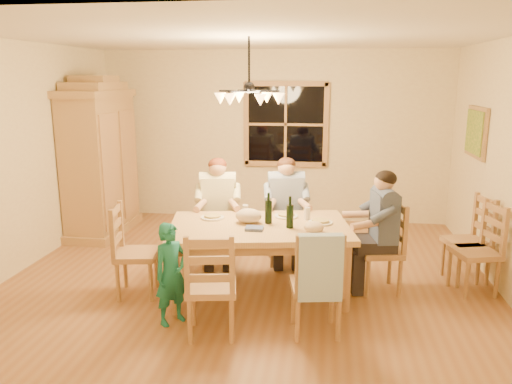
# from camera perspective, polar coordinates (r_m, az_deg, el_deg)

# --- Properties ---
(floor) EXTENTS (5.50, 5.50, 0.00)m
(floor) POSITION_cam_1_polar(r_m,az_deg,el_deg) (5.95, -0.73, -9.53)
(floor) COLOR #976137
(floor) RESTS_ON ground
(ceiling) EXTENTS (5.50, 5.00, 0.02)m
(ceiling) POSITION_cam_1_polar(r_m,az_deg,el_deg) (5.51, -0.81, 17.39)
(ceiling) COLOR white
(ceiling) RESTS_ON wall_back
(wall_back) EXTENTS (5.50, 0.02, 2.70)m
(wall_back) POSITION_cam_1_polar(r_m,az_deg,el_deg) (8.03, 1.98, 6.35)
(wall_back) COLOR beige
(wall_back) RESTS_ON floor
(wall_left) EXTENTS (0.02, 5.00, 2.70)m
(wall_left) POSITION_cam_1_polar(r_m,az_deg,el_deg) (6.58, -25.23, 3.64)
(wall_left) COLOR beige
(wall_left) RESTS_ON floor
(wall_right) EXTENTS (0.02, 5.00, 2.70)m
(wall_right) POSITION_cam_1_polar(r_m,az_deg,el_deg) (5.83, 27.06, 2.41)
(wall_right) COLOR beige
(wall_right) RESTS_ON floor
(window) EXTENTS (1.30, 0.06, 1.30)m
(window) POSITION_cam_1_polar(r_m,az_deg,el_deg) (7.95, 3.41, 7.72)
(window) COLOR black
(window) RESTS_ON wall_back
(painting) EXTENTS (0.06, 0.78, 0.64)m
(painting) POSITION_cam_1_polar(r_m,az_deg,el_deg) (6.92, 23.84, 6.28)
(painting) COLOR olive
(painting) RESTS_ON wall_right
(chandelier) EXTENTS (0.77, 0.68, 0.71)m
(chandelier) POSITION_cam_1_polar(r_m,az_deg,el_deg) (5.50, -0.79, 10.91)
(chandelier) COLOR black
(chandelier) RESTS_ON ceiling
(armoire) EXTENTS (0.66, 1.40, 2.30)m
(armoire) POSITION_cam_1_polar(r_m,az_deg,el_deg) (7.65, -17.34, 3.22)
(armoire) COLOR olive
(armoire) RESTS_ON floor
(dining_table) EXTENTS (2.05, 1.46, 0.76)m
(dining_table) POSITION_cam_1_polar(r_m,az_deg,el_deg) (5.28, 0.40, -4.82)
(dining_table) COLOR tan
(dining_table) RESTS_ON floor
(chair_far_left) EXTENTS (0.51, 0.49, 0.99)m
(chair_far_left) POSITION_cam_1_polar(r_m,az_deg,el_deg) (6.24, -4.28, -5.50)
(chair_far_left) COLOR #AB804B
(chair_far_left) RESTS_ON floor
(chair_far_right) EXTENTS (0.51, 0.49, 0.99)m
(chair_far_right) POSITION_cam_1_polar(r_m,az_deg,el_deg) (6.26, 3.39, -5.42)
(chair_far_right) COLOR #AB804B
(chair_far_right) RESTS_ON floor
(chair_near_left) EXTENTS (0.51, 0.49, 0.99)m
(chair_near_left) POSITION_cam_1_polar(r_m,az_deg,el_deg) (4.59, -5.11, -12.51)
(chair_near_left) COLOR #AB804B
(chair_near_left) RESTS_ON floor
(chair_near_right) EXTENTS (0.51, 0.49, 0.99)m
(chair_near_right) POSITION_cam_1_polar(r_m,az_deg,el_deg) (4.64, 6.81, -12.29)
(chair_near_right) COLOR #AB804B
(chair_near_right) RESTS_ON floor
(chair_end_left) EXTENTS (0.49, 0.51, 0.99)m
(chair_end_left) POSITION_cam_1_polar(r_m,az_deg,el_deg) (5.51, -13.42, -8.39)
(chair_end_left) COLOR #AB804B
(chair_end_left) RESTS_ON floor
(chair_end_right) EXTENTS (0.49, 0.51, 0.99)m
(chair_end_right) POSITION_cam_1_polar(r_m,az_deg,el_deg) (5.61, 13.93, -8.01)
(chair_end_right) COLOR #AB804B
(chair_end_right) RESTS_ON floor
(adult_woman) EXTENTS (0.45, 0.48, 0.87)m
(adult_woman) POSITION_cam_1_polar(r_m,az_deg,el_deg) (6.09, -4.37, -0.69)
(adult_woman) COLOR beige
(adult_woman) RESTS_ON floor
(adult_plaid_man) EXTENTS (0.45, 0.48, 0.87)m
(adult_plaid_man) POSITION_cam_1_polar(r_m,az_deg,el_deg) (6.11, 3.46, -0.63)
(adult_plaid_man) COLOR #2F4982
(adult_plaid_man) RESTS_ON floor
(adult_slate_man) EXTENTS (0.48, 0.45, 0.87)m
(adult_slate_man) POSITION_cam_1_polar(r_m,az_deg,el_deg) (5.44, 14.24, -2.72)
(adult_slate_man) COLOR #45516F
(adult_slate_man) RESTS_ON floor
(towel) EXTENTS (0.39, 0.17, 0.58)m
(towel) POSITION_cam_1_polar(r_m,az_deg,el_deg) (4.31, 7.34, -8.58)
(towel) COLOR #A2BEDC
(towel) RESTS_ON chair_near_right
(wine_bottle_a) EXTENTS (0.08, 0.08, 0.33)m
(wine_bottle_a) POSITION_cam_1_polar(r_m,az_deg,el_deg) (5.28, 1.44, -1.86)
(wine_bottle_a) COLOR black
(wine_bottle_a) RESTS_ON dining_table
(wine_bottle_b) EXTENTS (0.08, 0.08, 0.33)m
(wine_bottle_b) POSITION_cam_1_polar(r_m,az_deg,el_deg) (5.13, 3.90, -2.32)
(wine_bottle_b) COLOR black
(wine_bottle_b) RESTS_ON dining_table
(plate_woman) EXTENTS (0.26, 0.26, 0.02)m
(plate_woman) POSITION_cam_1_polar(r_m,az_deg,el_deg) (5.52, -4.99, -2.92)
(plate_woman) COLOR white
(plate_woman) RESTS_ON dining_table
(plate_plaid) EXTENTS (0.26, 0.26, 0.02)m
(plate_plaid) POSITION_cam_1_polar(r_m,az_deg,el_deg) (5.56, 3.48, -2.77)
(plate_plaid) COLOR white
(plate_plaid) RESTS_ON dining_table
(plate_slate) EXTENTS (0.26, 0.26, 0.02)m
(plate_slate) POSITION_cam_1_polar(r_m,az_deg,el_deg) (5.36, 7.38, -3.46)
(plate_slate) COLOR white
(plate_slate) RESTS_ON dining_table
(wine_glass_a) EXTENTS (0.06, 0.06, 0.14)m
(wine_glass_a) POSITION_cam_1_polar(r_m,az_deg,el_deg) (5.52, -1.22, -2.20)
(wine_glass_a) COLOR silver
(wine_glass_a) RESTS_ON dining_table
(wine_glass_b) EXTENTS (0.06, 0.06, 0.14)m
(wine_glass_b) POSITION_cam_1_polar(r_m,az_deg,el_deg) (5.45, 5.88, -2.47)
(wine_glass_b) COLOR silver
(wine_glass_b) RESTS_ON dining_table
(cap) EXTENTS (0.20, 0.20, 0.11)m
(cap) POSITION_cam_1_polar(r_m,az_deg,el_deg) (5.03, 6.63, -4.00)
(cap) COLOR #D0B38B
(cap) RESTS_ON dining_table
(napkin) EXTENTS (0.20, 0.17, 0.03)m
(napkin) POSITION_cam_1_polar(r_m,az_deg,el_deg) (5.09, -0.18, -4.19)
(napkin) COLOR #495687
(napkin) RESTS_ON dining_table
(cloth_bundle) EXTENTS (0.28, 0.22, 0.15)m
(cloth_bundle) POSITION_cam_1_polar(r_m,az_deg,el_deg) (5.31, -0.86, -2.74)
(cloth_bundle) COLOR tan
(cloth_bundle) RESTS_ON dining_table
(child) EXTENTS (0.41, 0.43, 0.98)m
(child) POSITION_cam_1_polar(r_m,az_deg,el_deg) (4.77, -9.64, -9.19)
(child) COLOR #197366
(child) RESTS_ON floor
(chair_spare_front) EXTENTS (0.52, 0.53, 0.99)m
(chair_spare_front) POSITION_cam_1_polar(r_m,az_deg,el_deg) (5.89, 23.58, -7.72)
(chair_spare_front) COLOR #AB804B
(chair_spare_front) RESTS_ON floor
(chair_spare_back) EXTENTS (0.52, 0.54, 0.99)m
(chair_spare_back) POSITION_cam_1_polar(r_m,az_deg,el_deg) (6.19, 22.80, -6.68)
(chair_spare_back) COLOR #AB804B
(chair_spare_back) RESTS_ON floor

